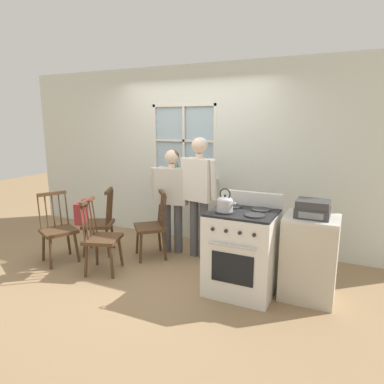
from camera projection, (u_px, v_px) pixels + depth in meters
The scene contains 14 objects.
ground_plane at pixel (149, 272), 4.34m from camera, with size 16.00×16.00×0.00m, color #937551.
wall_back at pixel (196, 156), 5.30m from camera, with size 6.40×0.16×2.70m.
chair_by_window at pixel (101, 239), 4.26m from camera, with size 0.51×0.53×0.94m.
chair_near_wall at pixel (100, 224), 4.89m from camera, with size 0.55×0.56×0.94m.
chair_center_cluster at pixel (152, 227), 4.73m from camera, with size 0.58×0.58×0.94m.
chair_near_stove at pixel (58, 230), 4.59m from camera, with size 0.54×0.55×0.94m.
person_elderly_left at pixel (172, 191), 4.83m from camera, with size 0.62×0.27×1.48m.
person_teen_center at pixel (199, 186), 4.61m from camera, with size 0.58×0.29×1.66m.
stove at pixel (242, 251), 3.76m from camera, with size 0.72×0.68×1.08m.
kettle at pixel (225, 203), 3.59m from camera, with size 0.21×0.17×0.25m.
potted_plant at pixel (176, 171), 5.40m from camera, with size 0.13×0.13×0.27m.
handbag at pixel (81, 212), 4.22m from camera, with size 0.23×0.24×0.31m.
side_counter at pixel (309, 257), 3.64m from camera, with size 0.55×0.50×0.90m.
stereo at pixel (313, 209), 3.51m from camera, with size 0.34×0.29×0.18m.
Camera 1 is at (2.23, -3.41, 1.87)m, focal length 32.00 mm.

